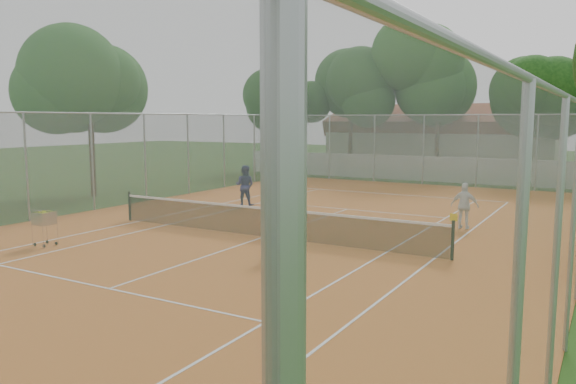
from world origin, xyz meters
The scene contains 12 objects.
ground centered at (0.00, 0.00, 0.00)m, with size 120.00×120.00×0.00m, color #1B3C10.
court_pad centered at (0.00, 0.00, 0.01)m, with size 18.00×34.00×0.02m, color #BF6525.
court_lines centered at (0.00, 0.00, 0.02)m, with size 10.98×23.78×0.01m, color white.
tennis_net centered at (0.00, 0.00, 0.51)m, with size 11.88×0.10×0.98m, color black.
perimeter_fence centered at (0.00, 0.00, 2.00)m, with size 18.00×34.00×4.00m, color slate.
boundary_wall centered at (0.00, 19.00, 0.75)m, with size 26.00×0.30×1.50m, color white.
clubhouse centered at (-2.00, 29.00, 2.20)m, with size 16.40×9.00×4.40m, color beige.
tropical_trees centered at (0.00, 22.00, 5.00)m, with size 29.00×19.00×10.00m, color black.
player_near centered at (1.77, -2.11, 0.81)m, with size 0.57×0.38×1.57m, color #1AB0DE.
player_far_left centered at (-4.29, 5.14, 0.90)m, with size 0.85×0.66×1.76m, color #201B52.
player_far_right centered at (5.19, 4.59, 0.81)m, with size 0.93×0.39×1.59m, color silver.
ball_hopper centered at (-4.93, -4.34, 0.58)m, with size 0.54×0.54×1.12m, color #B5B6BC.
Camera 1 is at (9.48, -14.82, 3.75)m, focal length 35.00 mm.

